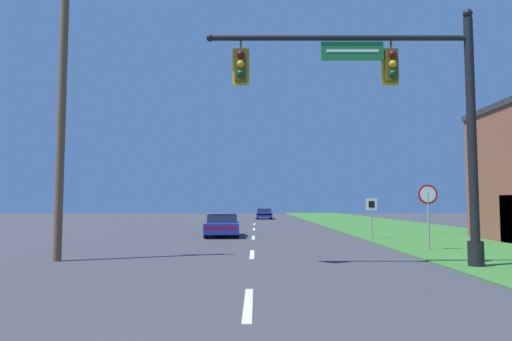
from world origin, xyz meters
TOP-DOWN VIEW (x-y plane):
  - grass_verge_right at (10.50, 30.00)m, footprint 10.00×110.00m
  - road_center_line at (0.00, 22.00)m, footprint 0.16×34.80m
  - signal_mast at (4.54, 10.72)m, footprint 7.95×0.47m
  - car_ahead at (-1.73, 23.01)m, footprint 2.02×4.35m
  - far_car at (1.10, 51.64)m, footprint 1.82×4.70m
  - stop_sign at (6.82, 15.35)m, footprint 0.76×0.07m
  - route_sign_post at (6.06, 21.04)m, footprint 0.55×0.06m
  - utility_pole_near at (-6.13, 12.13)m, footprint 1.80×0.26m

SIDE VIEW (x-z plane):
  - road_center_line at x=0.00m, z-range 0.00..0.01m
  - grass_verge_right at x=10.50m, z-range 0.00..0.04m
  - car_ahead at x=-1.73m, z-range 0.01..1.20m
  - far_car at x=1.10m, z-range 0.01..1.20m
  - route_sign_post at x=6.06m, z-range 0.51..2.54m
  - stop_sign at x=6.82m, z-range 0.61..3.12m
  - signal_mast at x=4.54m, z-range 0.74..8.25m
  - utility_pole_near at x=-6.13m, z-range 0.16..9.94m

